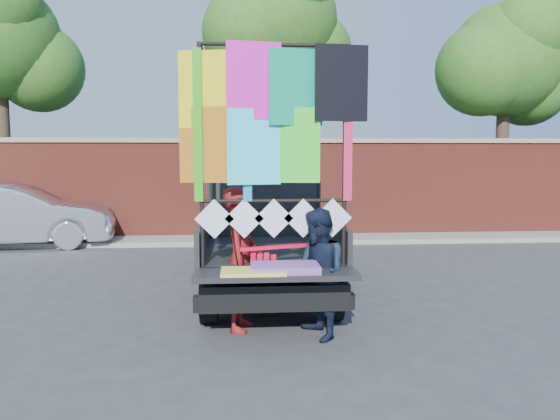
{
  "coord_description": "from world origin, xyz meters",
  "views": [
    {
      "loc": [
        -0.15,
        -7.22,
        2.23
      ],
      "look_at": [
        0.39,
        -0.22,
        1.49
      ],
      "focal_mm": 35.0,
      "sensor_mm": 36.0,
      "label": 1
    }
  ],
  "objects": [
    {
      "name": "ground",
      "position": [
        0.0,
        0.0,
        0.0
      ],
      "size": [
        90.0,
        90.0,
        0.0
      ],
      "primitive_type": "plane",
      "color": "#38383A",
      "rests_on": "ground"
    },
    {
      "name": "brick_wall",
      "position": [
        0.0,
        7.0,
        1.33
      ],
      "size": [
        30.0,
        0.45,
        2.61
      ],
      "color": "maroon",
      "rests_on": "ground"
    },
    {
      "name": "curb",
      "position": [
        0.0,
        6.3,
        0.06
      ],
      "size": [
        30.0,
        1.2,
        0.12
      ],
      "primitive_type": "cube",
      "color": "gray",
      "rests_on": "ground"
    },
    {
      "name": "tree_mid",
      "position": [
        1.02,
        8.12,
        5.7
      ],
      "size": [
        4.2,
        3.3,
        7.73
      ],
      "color": "#38281C",
      "rests_on": "ground"
    },
    {
      "name": "tree_right",
      "position": [
        7.52,
        8.12,
        4.75
      ],
      "size": [
        4.2,
        3.3,
        6.62
      ],
      "color": "#38281C",
      "rests_on": "ground"
    },
    {
      "name": "pickup_truck",
      "position": [
        0.27,
        2.03,
        0.88
      ],
      "size": [
        2.22,
        5.58,
        3.51
      ],
      "color": "black",
      "rests_on": "ground"
    },
    {
      "name": "sedan",
      "position": [
        -5.44,
        6.0,
        0.75
      ],
      "size": [
        4.7,
        2.18,
        1.49
      ],
      "primitive_type": "imported",
      "rotation": [
        0.0,
        0.0,
        1.71
      ],
      "color": "silver",
      "rests_on": "ground"
    },
    {
      "name": "woman",
      "position": [
        -0.13,
        -0.45,
        0.91
      ],
      "size": [
        0.56,
        0.73,
        1.81
      ],
      "primitive_type": "imported",
      "rotation": [
        0.0,
        0.0,
        1.37
      ],
      "color": "maroon",
      "rests_on": "ground"
    },
    {
      "name": "man",
      "position": [
        0.79,
        -0.87,
        0.79
      ],
      "size": [
        0.77,
        0.89,
        1.57
      ],
      "primitive_type": "imported",
      "rotation": [
        0.0,
        0.0,
        -1.31
      ],
      "color": "#131C31",
      "rests_on": "ground"
    },
    {
      "name": "streamer_bundle",
      "position": [
        0.22,
        -0.67,
        0.89
      ],
      "size": [
        0.97,
        0.35,
        0.68
      ],
      "color": "#FF0D31",
      "rests_on": "ground"
    }
  ]
}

